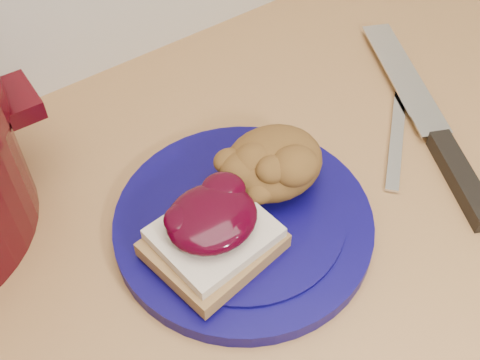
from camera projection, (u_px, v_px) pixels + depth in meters
plate at (243, 223)px, 0.61m from camera, size 0.28×0.28×0.02m
sandwich at (213, 232)px, 0.56m from camera, size 0.13×0.11×0.06m
stuffing_mound at (273, 162)px, 0.61m from camera, size 0.11×0.10×0.05m
chef_knife at (444, 148)px, 0.68m from camera, size 0.17×0.33×0.02m
butter_knife at (397, 130)px, 0.70m from camera, size 0.15×0.14×0.00m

